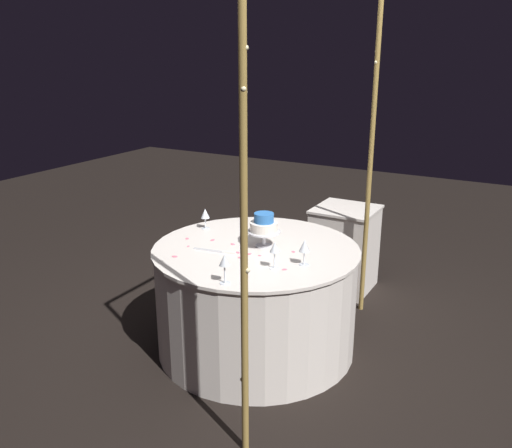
% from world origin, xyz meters
% --- Properties ---
extents(ground_plane, '(12.00, 12.00, 0.00)m').
position_xyz_m(ground_plane, '(0.00, 0.00, 0.00)').
color(ground_plane, black).
extents(decorative_arch, '(1.87, 0.06, 2.37)m').
position_xyz_m(decorative_arch, '(0.00, 0.45, 1.51)').
color(decorative_arch, olive).
rests_on(decorative_arch, ground).
extents(main_table, '(1.37, 1.37, 0.74)m').
position_xyz_m(main_table, '(0.00, 0.00, 0.37)').
color(main_table, silver).
rests_on(main_table, ground).
extents(side_table, '(0.50, 0.50, 0.72)m').
position_xyz_m(side_table, '(-1.23, 0.17, 0.36)').
color(side_table, silver).
rests_on(side_table, ground).
extents(tiered_cake, '(0.22, 0.22, 0.23)m').
position_xyz_m(tiered_cake, '(-0.05, 0.03, 0.88)').
color(tiered_cake, silver).
rests_on(tiered_cake, main_table).
extents(wine_glass_0, '(0.06, 0.06, 0.17)m').
position_xyz_m(wine_glass_0, '(0.26, 0.27, 0.86)').
color(wine_glass_0, silver).
rests_on(wine_glass_0, main_table).
extents(wine_glass_1, '(0.06, 0.06, 0.15)m').
position_xyz_m(wine_glass_1, '(-0.17, -0.52, 0.85)').
color(wine_glass_1, silver).
rests_on(wine_glass_1, main_table).
extents(wine_glass_2, '(0.06, 0.06, 0.17)m').
position_xyz_m(wine_glass_2, '(0.58, 0.13, 0.87)').
color(wine_glass_2, silver).
rests_on(wine_glass_2, main_table).
extents(wine_glass_3, '(0.07, 0.07, 0.16)m').
position_xyz_m(wine_glass_3, '(0.12, 0.40, 0.86)').
color(wine_glass_3, silver).
rests_on(wine_glass_3, main_table).
extents(cake_knife, '(0.07, 0.29, 0.01)m').
position_xyz_m(cake_knife, '(0.19, -0.18, 0.74)').
color(cake_knife, silver).
rests_on(cake_knife, main_table).
extents(rose_petal_0, '(0.04, 0.04, 0.00)m').
position_xyz_m(rose_petal_0, '(-0.05, 0.25, 0.74)').
color(rose_petal_0, '#EA6B84').
rests_on(rose_petal_0, main_table).
extents(rose_petal_1, '(0.02, 0.03, 0.00)m').
position_xyz_m(rose_petal_1, '(0.12, 0.09, 0.74)').
color(rose_petal_1, '#EA6B84').
rests_on(rose_petal_1, main_table).
extents(rose_petal_2, '(0.03, 0.02, 0.00)m').
position_xyz_m(rose_petal_2, '(0.20, -0.40, 0.74)').
color(rose_petal_2, '#EA6B84').
rests_on(rose_petal_2, main_table).
extents(rose_petal_3, '(0.04, 0.04, 0.00)m').
position_xyz_m(rose_petal_3, '(-0.36, -0.30, 0.74)').
color(rose_petal_3, '#EA6B84').
rests_on(rose_petal_3, main_table).
extents(rose_petal_4, '(0.03, 0.03, 0.00)m').
position_xyz_m(rose_petal_4, '(0.21, -0.00, 0.74)').
color(rose_petal_4, '#EA6B84').
rests_on(rose_petal_4, main_table).
extents(rose_petal_5, '(0.04, 0.03, 0.00)m').
position_xyz_m(rose_petal_5, '(0.02, -0.33, 0.74)').
color(rose_petal_5, '#EA6B84').
rests_on(rose_petal_5, main_table).
extents(rose_petal_6, '(0.03, 0.04, 0.00)m').
position_xyz_m(rose_petal_6, '(0.02, -0.08, 0.74)').
color(rose_petal_6, '#EA6B84').
rests_on(rose_petal_6, main_table).
extents(rose_petal_7, '(0.03, 0.04, 0.00)m').
position_xyz_m(rose_petal_7, '(0.39, -0.37, 0.74)').
color(rose_petal_7, '#EA6B84').
rests_on(rose_petal_7, main_table).
extents(rose_petal_8, '(0.04, 0.04, 0.00)m').
position_xyz_m(rose_petal_8, '(0.14, -0.06, 0.74)').
color(rose_petal_8, '#EA6B84').
rests_on(rose_petal_8, main_table).
extents(rose_petal_9, '(0.04, 0.04, 0.00)m').
position_xyz_m(rose_petal_9, '(0.13, 0.02, 0.74)').
color(rose_petal_9, '#EA6B84').
rests_on(rose_petal_9, main_table).
extents(rose_petal_10, '(0.04, 0.04, 0.00)m').
position_xyz_m(rose_petal_10, '(0.24, 0.33, 0.74)').
color(rose_petal_10, '#EA6B84').
rests_on(rose_petal_10, main_table).
extents(rose_petal_11, '(0.04, 0.04, 0.00)m').
position_xyz_m(rose_petal_11, '(0.02, -0.17, 0.74)').
color(rose_petal_11, '#EA6B84').
rests_on(rose_petal_11, main_table).
extents(rose_petal_12, '(0.04, 0.04, 0.00)m').
position_xyz_m(rose_petal_12, '(0.08, -0.50, 0.74)').
color(rose_petal_12, '#EA6B84').
rests_on(rose_petal_12, main_table).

